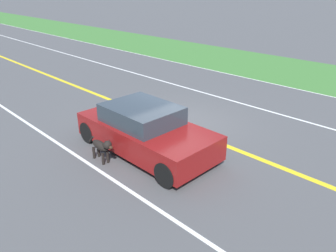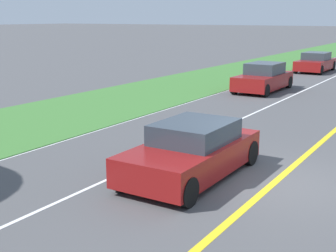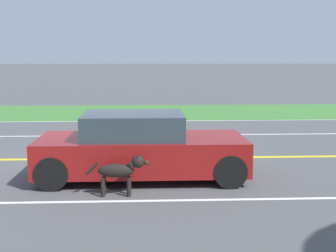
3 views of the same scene
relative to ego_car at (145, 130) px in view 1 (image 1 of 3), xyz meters
name	(u,v)px [view 1 (image 1 of 3)]	position (x,y,z in m)	size (l,w,h in m)	color
ground_plane	(175,126)	(-1.90, -0.66, -0.64)	(400.00, 400.00, 0.00)	#4C4C4F
centre_divider_line	(175,125)	(-1.90, -0.66, -0.63)	(0.18, 160.00, 0.01)	yellow
lane_edge_line_left	(277,84)	(-8.90, -0.66, -0.63)	(0.14, 160.00, 0.01)	white
lane_dash_same_dir	(86,162)	(1.60, -0.66, -0.63)	(0.10, 160.00, 0.01)	white
lane_dash_oncoming	(234,101)	(-5.40, -0.66, -0.63)	(0.10, 160.00, 0.01)	white
grass_verge_left	(304,73)	(-11.90, -0.66, -0.62)	(6.00, 160.00, 0.03)	#3D7533
ego_car	(145,130)	(0.00, 0.00, 0.00)	(1.92, 4.20, 1.35)	maroon
dog	(102,146)	(1.26, -0.32, -0.17)	(0.25, 1.16, 0.76)	black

